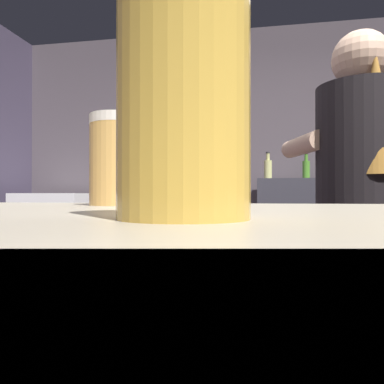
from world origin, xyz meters
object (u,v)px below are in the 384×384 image
object	(u,v)px
mini_fridge	(56,252)
mixing_bowl	(223,228)
pint_glass_far	(117,160)
bottle_vinegar	(268,169)
bartender	(362,216)
bottle_soy	(306,169)
bottle_olive_oil	(344,170)
pint_glass_near	(184,93)

from	to	relation	value
mini_fridge	mixing_bowl	xyz separation A→B (m)	(1.69, -1.28, 0.36)
pint_glass_far	bottle_vinegar	size ratio (longest dim) A/B	0.53
mixing_bowl	pint_glass_far	distance (m)	1.42
bartender	bottle_soy	world-z (taller)	bartender
mini_fridge	bartender	size ratio (longest dim) A/B	0.64
pint_glass_far	bottle_soy	bearing A→B (deg)	77.94
mixing_bowl	bottle_olive_oil	xyz separation A→B (m)	(0.91, 1.44, 0.39)
bartender	mixing_bowl	xyz separation A→B (m)	(-0.58, 0.36, -0.09)
bottle_olive_oil	bottle_soy	size ratio (longest dim) A/B	0.81
pint_glass_near	pint_glass_far	distance (m)	0.31
mini_fridge	bartender	bearing A→B (deg)	-35.86
pint_glass_near	bartender	bearing A→B (deg)	71.23
pint_glass_far	bottle_soy	size ratio (longest dim) A/B	0.54
pint_glass_far	bottle_soy	xyz separation A→B (m)	(0.62, 2.90, 0.18)
bottle_olive_oil	bottle_vinegar	distance (m)	0.64
pint_glass_far	bottle_vinegar	bearing A→B (deg)	84.27
mixing_bowl	bottle_olive_oil	size ratio (longest dim) A/B	0.95
mini_fridge	pint_glass_far	xyz separation A→B (m)	(1.67, -2.68, 0.58)
bottle_soy	mini_fridge	bearing A→B (deg)	-174.50
pint_glass_far	bottle_vinegar	xyz separation A→B (m)	(0.28, 2.83, 0.19)
bartender	pint_glass_near	xyz separation A→B (m)	(-0.44, -1.31, 0.14)
bottle_soy	bottle_olive_oil	bearing A→B (deg)	-9.83
pint_glass_near	pint_glass_far	world-z (taller)	pint_glass_near
bottle_vinegar	bartender	bearing A→B (deg)	-80.11
mixing_bowl	pint_glass_near	bearing A→B (deg)	-85.44
pint_glass_near	bottle_olive_oil	size ratio (longest dim) A/B	0.81
mini_fridge	bottle_olive_oil	size ratio (longest dim) A/B	5.82
pint_glass_far	bottle_olive_oil	bearing A→B (deg)	72.01
bartender	bottle_olive_oil	size ratio (longest dim) A/B	9.14
mixing_bowl	bottle_vinegar	world-z (taller)	bottle_vinegar
mixing_bowl	bottle_soy	distance (m)	1.66
pint_glass_near	bottle_soy	xyz separation A→B (m)	(0.47, 3.17, 0.17)
bartender	pint_glass_near	bearing A→B (deg)	145.47
pint_glass_far	pint_glass_near	bearing A→B (deg)	-60.85
mixing_bowl	bartender	bearing A→B (deg)	-32.07
mixing_bowl	pint_glass_near	size ratio (longest dim) A/B	1.18
bartender	mixing_bowl	bearing A→B (deg)	42.16
bottle_olive_oil	mini_fridge	bearing A→B (deg)	-176.30
pint_glass_near	bottle_vinegar	bearing A→B (deg)	87.55
bottle_vinegar	mini_fridge	bearing A→B (deg)	-175.55
mini_fridge	pint_glass_near	bearing A→B (deg)	-58.28
mini_fridge	pint_glass_near	world-z (taller)	pint_glass_near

